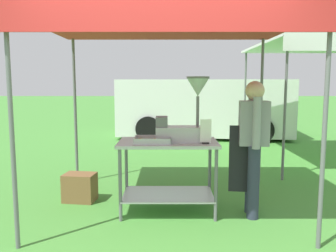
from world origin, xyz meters
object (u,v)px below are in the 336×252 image
(stall_canopy, at_px, (168,29))
(van_white, at_px, (204,107))
(vendor, at_px, (253,141))
(menu_sign, at_px, (206,133))
(supply_crate, at_px, (80,187))
(donut_tray, at_px, (152,141))
(donut_fryer, at_px, (184,117))
(donut_cart, at_px, (168,161))

(stall_canopy, bearing_deg, van_white, 79.87)
(vendor, bearing_deg, stall_canopy, 168.08)
(menu_sign, height_order, supply_crate, menu_sign)
(stall_canopy, height_order, van_white, stall_canopy)
(donut_tray, relative_size, supply_crate, 0.97)
(stall_canopy, height_order, donut_fryer, stall_canopy)
(donut_tray, xyz_separation_m, van_white, (1.26, 6.23, -0.03))
(van_white, bearing_deg, donut_cart, -99.97)
(donut_tray, distance_m, donut_fryer, 0.47)
(donut_tray, relative_size, vendor, 0.27)
(donut_fryer, bearing_deg, vendor, -7.38)
(donut_cart, relative_size, vendor, 0.74)
(supply_crate, bearing_deg, van_white, 68.39)
(van_white, bearing_deg, menu_sign, -95.81)
(stall_canopy, bearing_deg, donut_tray, -131.68)
(stall_canopy, relative_size, van_white, 0.61)
(donut_fryer, xyz_separation_m, supply_crate, (-1.38, 0.40, -0.99))
(donut_cart, relative_size, supply_crate, 2.67)
(menu_sign, relative_size, supply_crate, 0.63)
(donut_fryer, relative_size, menu_sign, 2.73)
(donut_cart, xyz_separation_m, donut_fryer, (0.19, -0.01, 0.54))
(menu_sign, bearing_deg, donut_tray, 174.15)
(menu_sign, xyz_separation_m, vendor, (0.56, 0.06, -0.11))
(menu_sign, xyz_separation_m, van_white, (0.64, 6.29, -0.13))
(donut_tray, height_order, supply_crate, donut_tray)
(stall_canopy, distance_m, donut_tray, 1.35)
(menu_sign, distance_m, vendor, 0.58)
(donut_tray, distance_m, vendor, 1.19)
(vendor, bearing_deg, donut_tray, 179.86)
(donut_fryer, bearing_deg, donut_tray, -164.91)
(donut_cart, xyz_separation_m, van_white, (1.08, 6.12, 0.24))
(donut_cart, bearing_deg, stall_canopy, 90.00)
(donut_fryer, distance_m, menu_sign, 0.34)
(vendor, bearing_deg, donut_cart, 173.54)
(stall_canopy, height_order, donut_tray, stall_canopy)
(donut_tray, height_order, menu_sign, menu_sign)
(menu_sign, relative_size, vendor, 0.18)
(donut_cart, height_order, van_white, van_white)
(donut_cart, height_order, vendor, vendor)
(menu_sign, bearing_deg, van_white, 84.19)
(donut_fryer, height_order, vendor, donut_fryer)
(van_white, bearing_deg, supply_crate, -111.61)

